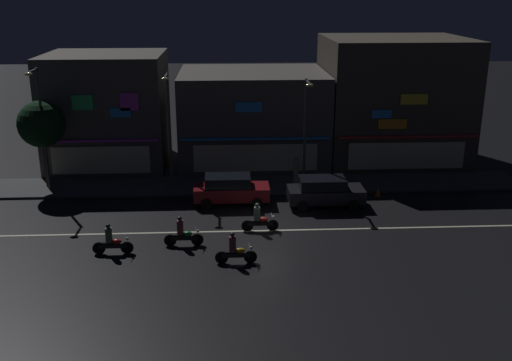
{
  "coord_description": "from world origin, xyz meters",
  "views": [
    {
      "loc": [
        -1.89,
        -27.66,
        11.88
      ],
      "look_at": [
        -0.26,
        3.52,
        1.56
      ],
      "focal_mm": 41.15,
      "sensor_mm": 36.0,
      "label": 1
    }
  ],
  "objects": [
    {
      "name": "ground_plane",
      "position": [
        0.0,
        0.0,
        0.0
      ],
      "size": [
        140.0,
        140.0,
        0.0
      ],
      "primitive_type": "plane",
      "color": "black"
    },
    {
      "name": "lane_divider_stripe",
      "position": [
        0.0,
        0.0,
        0.01
      ],
      "size": [
        31.57,
        0.16,
        0.01
      ],
      "primitive_type": "cube",
      "color": "beige",
      "rests_on": "ground"
    },
    {
      "name": "sidewalk_far",
      "position": [
        0.0,
        7.19,
        0.07
      ],
      "size": [
        33.24,
        3.61,
        0.14
      ],
      "primitive_type": "cube",
      "color": "#424447",
      "rests_on": "ground"
    },
    {
      "name": "storefront_left_block",
      "position": [
        -9.97,
        12.52,
        3.84
      ],
      "size": [
        7.83,
        7.21,
        7.68
      ],
      "color": "#56514C",
      "rests_on": "ground"
    },
    {
      "name": "storefront_center_block",
      "position": [
        -0.0,
        13.17,
        3.17
      ],
      "size": [
        10.09,
        8.51,
        6.34
      ],
      "color": "#56514C",
      "rests_on": "ground"
    },
    {
      "name": "storefront_right_block",
      "position": [
        9.97,
        13.21,
        4.29
      ],
      "size": [
        9.68,
        8.57,
        8.59
      ],
      "color": "#4C443A",
      "rests_on": "ground"
    },
    {
      "name": "streetlamp_west",
      "position": [
        -12.7,
        6.58,
        4.47
      ],
      "size": [
        0.44,
        1.64,
        7.36
      ],
      "color": "#47494C",
      "rests_on": "sidewalk_far"
    },
    {
      "name": "streetlamp_mid",
      "position": [
        -5.32,
        7.09,
        4.26
      ],
      "size": [
        0.44,
        1.64,
        6.97
      ],
      "color": "#47494C",
      "rests_on": "sidewalk_far"
    },
    {
      "name": "streetlamp_east",
      "position": [
        2.85,
        6.3,
        4.1
      ],
      "size": [
        0.44,
        1.64,
        6.66
      ],
      "color": "#47494C",
      "rests_on": "sidewalk_far"
    },
    {
      "name": "pedestrian_on_sidewalk",
      "position": [
        2.37,
        6.66,
        1.06
      ],
      "size": [
        0.34,
        0.34,
        1.96
      ],
      "rotation": [
        0.0,
        0.0,
        5.05
      ],
      "color": "gray",
      "rests_on": "sidewalk_far"
    },
    {
      "name": "street_tree",
      "position": [
        -12.97,
        7.41,
        4.04
      ],
      "size": [
        2.83,
        2.83,
        5.34
      ],
      "color": "#473323",
      "rests_on": "sidewalk_far"
    },
    {
      "name": "parked_car_near_kerb",
      "position": [
        3.64,
        3.44,
        0.87
      ],
      "size": [
        4.3,
        1.98,
        1.67
      ],
      "color": "black",
      "rests_on": "ground"
    },
    {
      "name": "parked_car_trailing",
      "position": [
        -1.69,
        4.11,
        0.87
      ],
      "size": [
        4.3,
        1.98,
        1.67
      ],
      "color": "maroon",
      "rests_on": "ground"
    },
    {
      "name": "motorcycle_lead",
      "position": [
        -7.31,
        -2.35,
        0.63
      ],
      "size": [
        1.9,
        0.6,
        1.52
      ],
      "rotation": [
        0.0,
        0.0,
        3.21
      ],
      "color": "black",
      "rests_on": "ground"
    },
    {
      "name": "motorcycle_following",
      "position": [
        -0.29,
        0.01,
        0.63
      ],
      "size": [
        1.9,
        0.6,
        1.52
      ],
      "rotation": [
        0.0,
        0.0,
        0.02
      ],
      "color": "black",
      "rests_on": "ground"
    },
    {
      "name": "motorcycle_opposite_lane",
      "position": [
        -1.59,
        -3.64,
        0.63
      ],
      "size": [
        1.9,
        0.6,
        1.52
      ],
      "rotation": [
        0.0,
        0.0,
        3.14
      ],
      "color": "black",
      "rests_on": "ground"
    },
    {
      "name": "motorcycle_trailing_far",
      "position": [
        -4.07,
        -1.61,
        0.63
      ],
      "size": [
        1.9,
        0.6,
        1.52
      ],
      "rotation": [
        0.0,
        0.0,
        3.1
      ],
      "color": "black",
      "rests_on": "ground"
    },
    {
      "name": "traffic_cone",
      "position": [
        7.1,
        4.9,
        0.28
      ],
      "size": [
        0.36,
        0.36,
        0.55
      ],
      "primitive_type": "cone",
      "color": "orange",
      "rests_on": "ground"
    }
  ]
}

